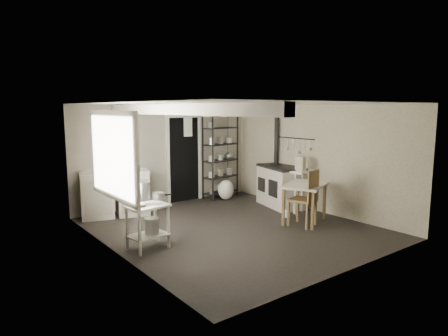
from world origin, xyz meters
TOP-DOWN VIEW (x-y plane):
  - floor at (0.00, 0.00)m, footprint 5.00×5.00m
  - ceiling at (0.00, 0.00)m, footprint 5.00×5.00m
  - wall_back at (0.00, 2.50)m, footprint 4.50×0.02m
  - wall_front at (0.00, -2.50)m, footprint 4.50×0.02m
  - wall_left at (-2.25, 0.00)m, footprint 0.02×5.00m
  - wall_right at (2.25, 0.00)m, footprint 0.02×5.00m
  - window at (-2.22, 0.20)m, footprint 0.12×1.76m
  - doorway at (0.45, 2.47)m, footprint 0.96×0.10m
  - ceiling_beam at (-1.20, 0.00)m, footprint 0.18×5.00m
  - wallpaper_panel at (2.24, 0.00)m, footprint 0.01×5.00m
  - utensil_rail at (2.19, 0.60)m, footprint 0.06×1.20m
  - prep_table at (-1.77, -0.05)m, footprint 0.68×0.52m
  - stockpot at (-1.84, 0.00)m, footprint 0.35×0.35m
  - saucepan at (-1.61, -0.12)m, footprint 0.22×0.22m
  - bucket at (-1.73, -0.10)m, footprint 0.27×0.27m
  - base_cabinets at (-1.41, 2.18)m, footprint 1.54×0.99m
  - mixing_bowl at (-1.27, 2.10)m, footprint 0.36×0.36m
  - counter_cup at (-1.75, 2.08)m, footprint 0.14×0.14m
  - shelf_rack at (1.38, 2.27)m, footprint 1.01×0.55m
  - shelf_jar at (1.07, 2.23)m, footprint 0.09×0.09m
  - storage_box_a at (1.12, 2.31)m, footprint 0.34×0.31m
  - storage_box_b at (1.61, 2.24)m, footprint 0.28×0.26m
  - stove at (1.92, 0.70)m, footprint 0.91×1.29m
  - stovepipe at (2.16, 1.11)m, footprint 0.14×0.14m
  - side_ledge at (1.95, 0.09)m, footprint 0.63×0.42m
  - oats_box at (1.85, 0.05)m, footprint 0.13×0.21m
  - work_table at (1.35, -0.53)m, footprint 1.21×1.06m
  - table_cup at (1.58, -0.59)m, footprint 0.12×0.12m
  - chair at (1.14, -0.65)m, footprint 0.56×0.57m
  - flour_sack at (1.32, 1.97)m, footprint 0.49×0.44m
  - floor_crock at (1.35, -0.06)m, footprint 0.13×0.13m

SIDE VIEW (x-z plane):
  - floor at x=0.00m, z-range 0.00..0.00m
  - floor_crock at x=1.35m, z-range 0.00..0.15m
  - flour_sack at x=1.32m, z-range 0.00..0.48m
  - work_table at x=1.35m, z-range 0.00..0.76m
  - bucket at x=-1.73m, z-range 0.26..0.51m
  - prep_table at x=-1.77m, z-range 0.04..0.76m
  - side_ledge at x=1.95m, z-range -0.02..0.88m
  - stove at x=1.92m, z-range -0.02..0.90m
  - base_cabinets at x=-1.41m, z-range -0.01..0.93m
  - chair at x=1.14m, z-range -0.05..1.02m
  - table_cup at x=1.58m, z-range 0.76..0.85m
  - saucepan at x=-1.61m, z-range 0.80..0.90m
  - stockpot at x=-1.84m, z-range 0.79..1.09m
  - shelf_rack at x=1.38m, z-range -0.06..1.96m
  - mixing_bowl at x=-1.27m, z-range 0.92..0.99m
  - counter_cup at x=-1.75m, z-range 0.92..1.01m
  - doorway at x=0.45m, z-range -0.04..2.04m
  - oats_box at x=1.85m, z-range 0.86..1.16m
  - wall_back at x=0.00m, z-range 0.00..2.30m
  - wall_front at x=0.00m, z-range 0.00..2.30m
  - wall_left at x=-2.25m, z-range 0.00..2.30m
  - wall_right at x=2.25m, z-range 0.00..2.30m
  - wallpaper_panel at x=2.24m, z-range 0.00..2.30m
  - shelf_jar at x=1.07m, z-range 1.27..1.46m
  - window at x=-2.22m, z-range 0.86..2.14m
  - utensil_rail at x=2.19m, z-range 1.33..1.77m
  - stovepipe at x=2.16m, z-range 0.88..2.30m
  - storage_box_b at x=1.61m, z-range 1.90..2.08m
  - storage_box_a at x=1.12m, z-range 1.91..2.11m
  - ceiling_beam at x=-1.20m, z-range 2.11..2.29m
  - ceiling at x=0.00m, z-range 2.30..2.30m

